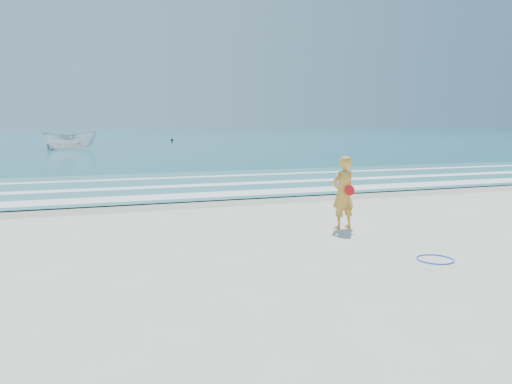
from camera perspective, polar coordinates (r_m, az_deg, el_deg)
name	(u,v)px	position (r m, az deg, el deg)	size (l,w,h in m)	color
ground	(332,277)	(9.10, 8.66, -9.56)	(400.00, 400.00, 0.00)	silver
wet_sand	(210,202)	(17.37, -5.30, -1.10)	(400.00, 2.40, 0.00)	#B2A893
ocean	(102,135)	(112.76, -17.19, 6.22)	(400.00, 190.00, 0.04)	#19727F
shallow	(182,184)	(22.20, -8.41, 0.93)	(400.00, 10.00, 0.01)	#59B7AD
foam_near	(201,195)	(18.61, -6.27, -0.35)	(400.00, 1.40, 0.01)	white
foam_mid	(186,186)	(21.42, -8.01, 0.71)	(400.00, 0.90, 0.01)	white
foam_far	(173,178)	(24.64, -9.50, 1.62)	(400.00, 0.60, 0.01)	white
hoop	(435,259)	(10.67, 19.80, -7.25)	(0.73, 0.73, 0.03)	#0E5CFF
boat	(70,140)	(53.20, -20.45, 5.61)	(1.90, 5.06, 1.95)	silver
buoy	(172,140)	(73.61, -9.57, 5.90)	(0.39, 0.39, 0.39)	black
woman	(343,193)	(13.00, 9.94, -0.07)	(0.76, 0.58, 1.87)	gold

